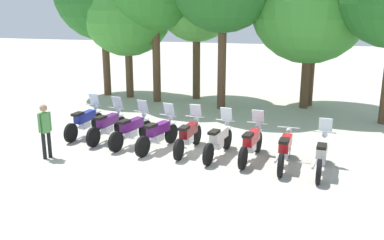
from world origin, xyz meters
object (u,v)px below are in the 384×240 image
Objects in this scene: tree_1 at (127,10)px; tree_6 at (315,9)px; motorcycle_3 at (158,133)px; motorcycle_5 at (219,140)px; motorcycle_1 at (108,125)px; motorcycle_7 at (285,149)px; motorcycle_6 at (251,143)px; motorcycle_8 at (322,154)px; person_0 at (45,127)px; tree_3 at (197,1)px; motorcycle_4 at (189,135)px; motorcycle_0 at (85,121)px; tree_5 at (310,3)px; motorcycle_2 at (132,129)px.

tree_6 is at bearing 3.26° from tree_1.
motorcycle_3 and motorcycle_5 have the same top height.
motorcycle_1 is at bearing -131.87° from tree_6.
motorcycle_7 is at bearing -43.59° from tree_1.
motorcycle_6 is (2.92, -0.17, 0.00)m from motorcycle_3.
motorcycle_8 is at bearing -40.99° from tree_1.
motorcycle_1 is 4.91m from motorcycle_6.
motorcycle_8 is 7.81m from person_0.
motorcycle_6 is 0.33× the size of tree_3.
tree_6 is at bearing -2.80° from motorcycle_6.
motorcycle_4 is 1.00× the size of motorcycle_8.
motorcycle_0 is 8.35m from tree_3.
tree_3 is at bearing 179.01° from tree_6.
motorcycle_5 is at bearing -95.67° from motorcycle_4.
tree_5 is at bearing 9.93° from motorcycle_8.
tree_1 is (-1.18, 8.75, 3.21)m from person_0.
motorcycle_3 is 4.90m from motorcycle_8.
tree_3 reaches higher than motorcycle_4.
motorcycle_3 is 8.95m from tree_1.
person_0 is at bearing 164.38° from motorcycle_1.
person_0 is at bearing -82.33° from tree_1.
motorcycle_1 is 2.01m from motorcycle_3.
motorcycle_5 is (3.89, -0.60, 0.00)m from motorcycle_1.
motorcycle_6 is (4.87, -0.64, 0.00)m from motorcycle_1.
motorcycle_0 is 1.00× the size of motorcycle_4.
tree_6 is (0.19, 0.56, -0.25)m from tree_5.
motorcycle_1 is at bearing 91.40° from motorcycle_3.
motorcycle_0 is 6.91m from motorcycle_7.
motorcycle_0 is 1.02× the size of motorcycle_3.
person_0 is at bearing 118.48° from motorcycle_4.
motorcycle_7 is at bearing -92.74° from tree_5.
motorcycle_2 is 1.00× the size of motorcycle_3.
tree_6 reaches higher than motorcycle_0.
motorcycle_2 is at bearing 73.60° from person_0.
tree_5 reaches higher than motorcycle_2.
motorcycle_3 is 1.95m from motorcycle_5.
tree_6 reaches higher than motorcycle_8.
motorcycle_5 is at bearing -78.82° from motorcycle_3.
motorcycle_1 is at bearing 89.15° from motorcycle_2.
motorcycle_4 is 3.95m from motorcycle_8.
tree_1 is (-6.96, 7.28, 3.63)m from motorcycle_6.
tree_5 is at bearing -43.09° from motorcycle_0.
motorcycle_6 is at bearing 81.97° from motorcycle_8.
person_0 is (-4.81, -1.51, 0.42)m from motorcycle_5.
motorcycle_4 is 1.01× the size of motorcycle_5.
person_0 reaches higher than motorcycle_4.
motorcycle_2 is at bearing -96.70° from motorcycle_1.
motorcycle_2 is 0.98× the size of motorcycle_8.
tree_3 reaches higher than motorcycle_6.
motorcycle_8 is at bearing -55.66° from tree_3.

